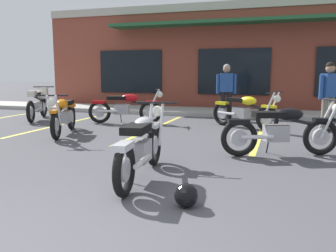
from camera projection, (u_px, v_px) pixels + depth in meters
name	position (u px, v px, depth m)	size (l,w,h in m)	color
ground_plane	(162.00, 163.00, 5.69)	(80.00, 80.00, 0.00)	#47474C
sidewalk_kerb	(227.00, 112.00, 12.15)	(22.00, 1.80, 0.14)	#A8A59E
brick_storefront_building	(242.00, 59.00, 15.52)	(15.60, 5.94, 4.00)	brown
painted_stall_lines	(205.00, 131.00, 8.77)	(13.46, 4.80, 0.01)	#DBCC4C
motorcycle_foreground_classic	(142.00, 145.00, 4.80)	(0.68, 2.11, 0.98)	black
motorcycle_silver_naked	(244.00, 111.00, 9.09)	(1.85, 1.39, 0.98)	black
motorcycle_blue_standard	(64.00, 115.00, 8.21)	(1.04, 2.02, 0.98)	black
motorcycle_green_cafe_racer	(126.00, 107.00, 9.98)	(2.06, 0.92, 0.98)	black
motorcycle_orange_scrambler	(282.00, 129.00, 6.10)	(2.00, 1.08, 0.98)	black
motorcycle_cream_vintage	(38.00, 102.00, 10.87)	(1.12, 1.99, 0.98)	black
person_in_black_shirt	(329.00, 92.00, 8.56)	(0.52, 0.46, 1.68)	black
person_in_shorts_foreground	(226.00, 88.00, 10.74)	(0.61, 0.33, 1.68)	black
helmet_on_pavement	(186.00, 195.00, 3.80)	(0.26, 0.26, 0.26)	black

